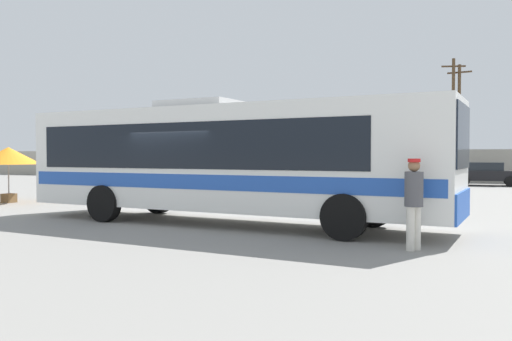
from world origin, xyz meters
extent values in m
plane|color=gray|center=(0.00, 10.00, 0.00)|extent=(300.00, 300.00, 0.00)
cube|color=#9E998C|center=(0.00, 26.80, 1.16)|extent=(80.00, 0.30, 2.32)
cube|color=white|center=(1.15, 0.23, 1.81)|extent=(12.26, 3.72, 2.73)
cube|color=black|center=(0.55, 0.29, 2.13)|extent=(10.10, 3.54, 1.20)
cube|color=#2351B2|center=(1.15, 0.23, 1.21)|extent=(12.02, 3.72, 0.38)
cube|color=#19212D|center=(7.17, -0.36, 2.30)|extent=(0.26, 2.29, 1.42)
cube|color=#2351B2|center=(7.17, -0.36, 0.77)|extent=(0.30, 2.49, 0.65)
cube|color=#B2B2B2|center=(0.25, 0.32, 3.29)|extent=(2.33, 1.61, 0.24)
cylinder|color=black|center=(4.99, 1.09, 0.52)|extent=(1.06, 0.40, 1.04)
cylinder|color=black|center=(4.75, -1.35, 0.52)|extent=(1.06, 0.40, 1.04)
cylinder|color=black|center=(-2.04, 1.78, 0.52)|extent=(1.06, 0.40, 1.04)
cylinder|color=black|center=(-2.28, -0.66, 0.52)|extent=(1.06, 0.40, 1.04)
cylinder|color=silver|center=(6.34, -1.95, 0.43)|extent=(0.16, 0.16, 0.87)
cylinder|color=silver|center=(6.23, -2.07, 0.43)|extent=(0.16, 0.16, 0.87)
cylinder|color=#4C4C51|center=(6.29, -2.01, 1.21)|extent=(0.51, 0.51, 0.69)
sphere|color=#8C6647|center=(6.29, -2.01, 1.67)|extent=(0.24, 0.24, 0.24)
cylinder|color=red|center=(6.29, -2.01, 1.78)|extent=(0.25, 0.25, 0.07)
cylinder|color=gray|center=(-9.69, 2.82, 1.08)|extent=(0.05, 0.05, 2.16)
cone|color=orange|center=(-9.69, 2.82, 1.87)|extent=(2.48, 2.48, 0.68)
cube|color=brown|center=(-9.69, 2.82, 0.18)|extent=(0.45, 0.45, 0.36)
cube|color=slate|center=(-9.51, 23.81, 0.64)|extent=(4.48, 1.95, 0.63)
cube|color=black|center=(-9.29, 23.82, 1.21)|extent=(2.49, 1.74, 0.52)
cylinder|color=black|center=(-10.85, 22.88, 0.32)|extent=(0.65, 0.24, 0.64)
cylinder|color=black|center=(-10.91, 24.64, 0.32)|extent=(0.65, 0.24, 0.64)
cylinder|color=black|center=(-8.11, 22.98, 0.32)|extent=(0.65, 0.24, 0.64)
cylinder|color=black|center=(-8.17, 24.74, 0.32)|extent=(0.65, 0.24, 0.64)
cube|color=maroon|center=(-4.21, 22.98, 0.64)|extent=(4.48, 1.82, 0.65)
cube|color=black|center=(-4.43, 22.98, 1.23)|extent=(2.47, 1.67, 0.53)
cylinder|color=black|center=(-2.82, 23.86, 0.32)|extent=(0.64, 0.22, 0.64)
cylinder|color=black|center=(-2.83, 22.10, 0.32)|extent=(0.64, 0.22, 0.64)
cylinder|color=black|center=(-5.59, 23.87, 0.32)|extent=(0.64, 0.22, 0.64)
cylinder|color=black|center=(-5.60, 22.11, 0.32)|extent=(0.64, 0.22, 0.64)
cube|color=#B7BABF|center=(2.56, 23.03, 0.63)|extent=(4.12, 2.02, 0.62)
cube|color=black|center=(2.77, 23.02, 1.20)|extent=(2.30, 1.77, 0.51)
cylinder|color=black|center=(1.27, 22.22, 0.32)|extent=(0.65, 0.25, 0.64)
cylinder|color=black|center=(1.36, 23.98, 0.32)|extent=(0.65, 0.25, 0.64)
cylinder|color=black|center=(3.76, 22.08, 0.32)|extent=(0.65, 0.25, 0.64)
cylinder|color=black|center=(3.86, 23.84, 0.32)|extent=(0.65, 0.25, 0.64)
cube|color=black|center=(8.39, 23.01, 0.63)|extent=(4.18, 1.86, 0.62)
cube|color=black|center=(8.19, 23.01, 1.20)|extent=(2.31, 1.69, 0.51)
cylinder|color=black|center=(9.70, 23.87, 0.32)|extent=(0.64, 0.23, 0.64)
cylinder|color=black|center=(9.67, 22.11, 0.32)|extent=(0.64, 0.23, 0.64)
cylinder|color=black|center=(7.12, 23.91, 0.32)|extent=(0.64, 0.23, 0.64)
cylinder|color=black|center=(7.09, 22.15, 0.32)|extent=(0.64, 0.23, 0.64)
cylinder|color=#4C3823|center=(6.62, 30.58, 4.45)|extent=(0.24, 0.24, 8.89)
cube|color=#473321|center=(6.62, 30.58, 8.29)|extent=(1.79, 0.43, 0.12)
cylinder|color=#4C3823|center=(6.19, 30.40, 4.68)|extent=(0.24, 0.24, 9.35)
cube|color=#473321|center=(6.19, 30.40, 8.75)|extent=(1.77, 0.60, 0.12)
cylinder|color=brown|center=(-13.94, 30.38, 1.60)|extent=(0.32, 0.32, 3.21)
ellipsoid|color=#38752D|center=(-13.94, 30.38, 4.69)|extent=(4.24, 4.24, 3.60)
cylinder|color=brown|center=(-4.16, 29.58, 1.64)|extent=(0.32, 0.32, 3.27)
ellipsoid|color=#23561E|center=(-4.16, 29.58, 4.66)|extent=(3.98, 3.98, 3.38)
camera|label=1|loc=(7.26, -12.69, 1.87)|focal=36.62mm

